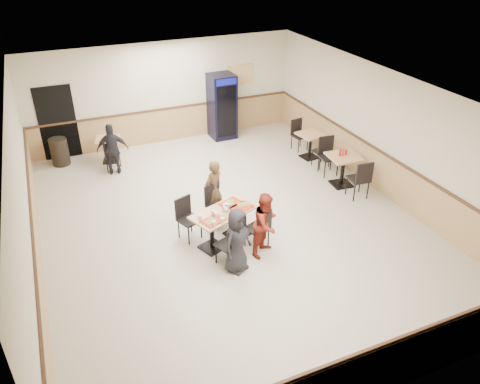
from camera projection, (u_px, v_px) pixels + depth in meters
name	position (u px, v px, depth m)	size (l,w,h in m)	color
ground	(230.00, 221.00, 10.57)	(10.00, 10.00, 0.00)	beige
room_shell	(254.00, 143.00, 12.92)	(10.00, 10.00, 10.00)	silver
main_table	(224.00, 221.00, 9.67)	(1.56, 1.15, 0.75)	black
main_chairs	(223.00, 223.00, 9.65)	(1.74, 1.97, 0.95)	black
diner_woman_left	(237.00, 241.00, 8.78)	(0.66, 0.43, 1.34)	black
diner_woman_right	(266.00, 224.00, 9.26)	(0.66, 0.51, 1.36)	maroon
diner_man_opposite	(214.00, 190.00, 10.36)	(0.52, 0.34, 1.43)	brown
lone_diner	(113.00, 149.00, 12.28)	(0.82, 0.34, 1.40)	black
tabletop_clutter	(226.00, 211.00, 9.50)	(1.25, 0.94, 0.12)	#AD250B
side_table_near	(343.00, 166.00, 11.79)	(0.83, 0.83, 0.82)	black
side_table_near_chair_south	(358.00, 178.00, 11.28)	(0.48, 0.48, 1.04)	black
side_table_near_chair_north	(329.00, 156.00, 12.32)	(0.48, 0.48, 1.04)	black
side_table_far	(310.00, 142.00, 13.22)	(0.78, 0.78, 0.73)	black
side_table_far_chair_south	(321.00, 151.00, 12.76)	(0.43, 0.43, 0.93)	black
side_table_far_chair_north	(300.00, 135.00, 13.70)	(0.43, 0.43, 0.93)	black
condiment_caddy	(343.00, 152.00, 11.63)	(0.23, 0.06, 0.20)	#B60D26
back_table	(109.00, 146.00, 13.02)	(0.79, 0.79, 0.70)	black
back_table_chair_lone	(112.00, 155.00, 12.59)	(0.41, 0.41, 0.88)	black
pepsi_cooler	(222.00, 106.00, 14.29)	(0.76, 0.77, 1.98)	black
trash_bin	(60.00, 152.00, 12.90)	(0.48, 0.48, 0.76)	black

